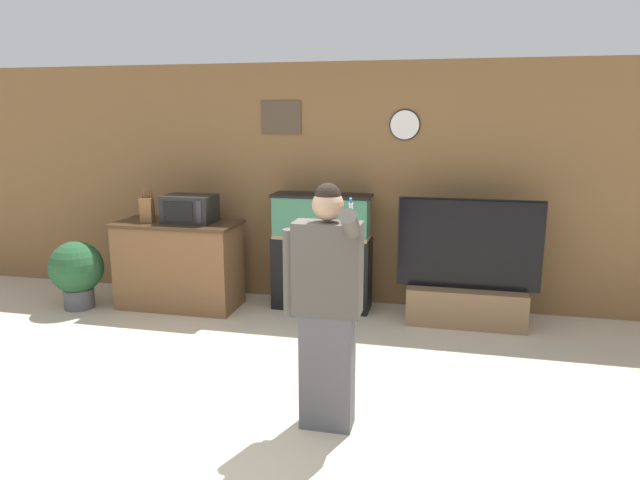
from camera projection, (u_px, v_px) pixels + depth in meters
The scene contains 9 objects.
ground_plane at pixel (192, 446), 3.62m from camera, with size 18.00×18.00×0.00m, color beige.
wall_back_paneled at pixel (309, 184), 6.29m from camera, with size 10.00×0.08×2.60m.
counter_island at pixel (179, 264), 6.17m from camera, with size 1.32×0.63×0.94m.
microwave at pixel (190, 209), 6.04m from camera, with size 0.53×0.38×0.29m.
knife_block at pixel (147, 209), 6.05m from camera, with size 0.14×0.09×0.37m.
aquarium_on_stand at pixel (322, 252), 6.08m from camera, with size 1.04×0.36×1.24m.
tv_on_stand at pixel (467, 289), 5.65m from camera, with size 1.39×0.40×1.26m.
person_standing at pixel (326, 305), 3.68m from camera, with size 0.52×0.39×1.65m.
potted_plant at pixel (77, 271), 6.11m from camera, with size 0.56×0.56×0.74m.
Camera 1 is at (1.51, -2.99, 2.06)m, focal length 32.00 mm.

